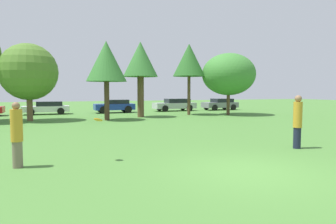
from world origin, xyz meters
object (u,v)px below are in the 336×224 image
at_px(parked_car_white, 47,108).
at_px(person_catcher, 298,121).
at_px(parked_car_blue, 115,106).
at_px(tree_5, 229,74).
at_px(tree_4, 189,60).
at_px(parked_car_silver, 175,104).
at_px(tree_1, 29,72).
at_px(tree_2, 106,62).
at_px(parked_car_grey, 220,104).
at_px(tree_3, 140,61).
at_px(frisbee, 98,120).
at_px(person_thrower, 17,134).

bearing_deg(parked_car_white, person_catcher, 112.30).
bearing_deg(parked_car_blue, tree_5, 144.99).
xyz_separation_m(tree_4, parked_car_silver, (0.85, 5.47, -4.18)).
distance_m(tree_1, tree_2, 5.48).
bearing_deg(parked_car_grey, tree_1, 17.46).
height_order(tree_1, tree_3, tree_3).
distance_m(frisbee, parked_car_silver, 23.55).
bearing_deg(tree_3, frisbee, -109.95).
bearing_deg(parked_car_silver, tree_2, 41.51).
bearing_deg(parked_car_blue, tree_2, 74.10).
bearing_deg(frisbee, tree_4, 56.99).
bearing_deg(tree_1, tree_3, 2.70).
bearing_deg(frisbee, tree_2, 79.99).
xyz_separation_m(tree_5, parked_car_grey, (3.02, 6.53, -2.96)).
distance_m(tree_5, parked_car_blue, 11.43).
height_order(tree_5, parked_car_grey, tree_5).
xyz_separation_m(tree_5, parked_car_white, (-15.45, 6.27, -3.02)).
bearing_deg(tree_3, tree_4, 9.47).
height_order(parked_car_white, parked_car_silver, parked_car_silver).
relative_size(tree_2, parked_car_silver, 1.26).
height_order(tree_1, parked_car_white, tree_1).
relative_size(tree_1, parked_car_grey, 1.39).
xyz_separation_m(person_thrower, tree_5, (15.63, 14.29, 2.72)).
xyz_separation_m(person_catcher, frisbee, (-7.16, 0.53, 0.24)).
bearing_deg(tree_2, frisbee, -100.01).
bearing_deg(parked_car_white, parked_car_grey, 179.58).
bearing_deg(person_catcher, parked_car_grey, -110.32).
bearing_deg(person_catcher, tree_4, -97.00).
bearing_deg(frisbee, person_thrower, -179.84).
bearing_deg(tree_4, tree_3, -170.53).
bearing_deg(tree_3, parked_car_silver, 48.37).
xyz_separation_m(tree_1, parked_car_blue, (7.22, 6.18, -2.79)).
relative_size(person_thrower, tree_4, 0.29).
height_order(tree_1, tree_5, tree_5).
distance_m(tree_1, tree_5, 16.40).
xyz_separation_m(parked_car_white, parked_car_grey, (18.47, 0.27, 0.05)).
height_order(person_thrower, tree_1, tree_1).
bearing_deg(parked_car_white, tree_1, 80.20).
relative_size(tree_2, tree_5, 1.04).
relative_size(tree_3, tree_5, 1.11).
bearing_deg(parked_car_blue, person_thrower, 71.24).
relative_size(tree_1, parked_car_silver, 1.20).
bearing_deg(parked_car_silver, tree_5, 109.88).
xyz_separation_m(frisbee, tree_1, (-2.98, 14.25, 2.22)).
distance_m(tree_3, tree_5, 8.17).
bearing_deg(tree_5, frisbee, -133.21).
bearing_deg(person_thrower, person_catcher, 0.00).
distance_m(tree_4, parked_car_silver, 6.93).
bearing_deg(tree_1, person_catcher, -55.56).
distance_m(tree_3, parked_car_grey, 13.32).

